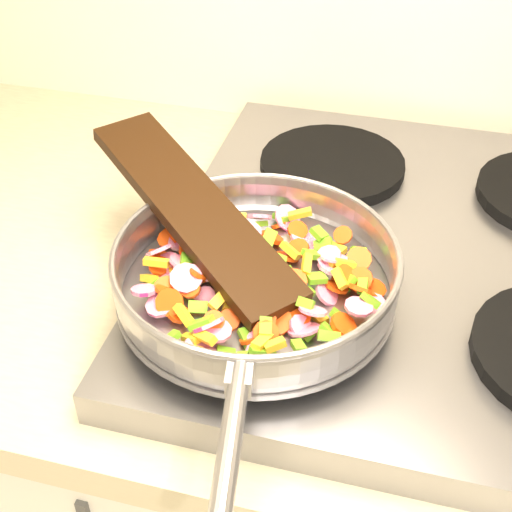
# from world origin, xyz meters

# --- Properties ---
(cooktop) EXTENTS (0.60, 0.60, 0.04)m
(cooktop) POSITION_xyz_m (-0.70, 1.67, 0.92)
(cooktop) COLOR #939399
(cooktop) RESTS_ON counter_top
(grate_fl) EXTENTS (0.19, 0.19, 0.02)m
(grate_fl) POSITION_xyz_m (-0.84, 1.52, 0.95)
(grate_fl) COLOR black
(grate_fl) RESTS_ON cooktop
(grate_bl) EXTENTS (0.19, 0.19, 0.02)m
(grate_bl) POSITION_xyz_m (-0.84, 1.81, 0.95)
(grate_bl) COLOR black
(grate_bl) RESTS_ON cooktop
(saute_pan) EXTENTS (0.32, 0.49, 0.06)m
(saute_pan) POSITION_xyz_m (-0.87, 1.52, 0.99)
(saute_pan) COLOR #9E9EA5
(saute_pan) RESTS_ON grate_fl
(vegetable_heap) EXTENTS (0.27, 0.26, 0.05)m
(vegetable_heap) POSITION_xyz_m (-0.87, 1.52, 0.98)
(vegetable_heap) COLOR #D51465
(vegetable_heap) RESTS_ON saute_pan
(wooden_spatula) EXTENTS (0.29, 0.26, 0.07)m
(wooden_spatula) POSITION_xyz_m (-0.95, 1.58, 1.01)
(wooden_spatula) COLOR black
(wooden_spatula) RESTS_ON saute_pan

